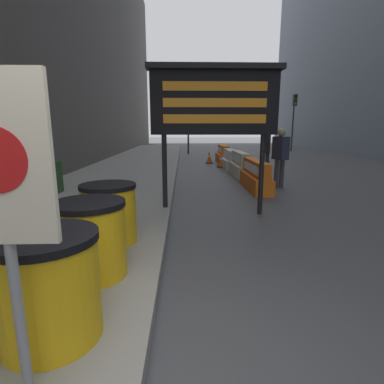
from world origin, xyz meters
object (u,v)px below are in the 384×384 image
barrel_drum_foreground (49,287)px  barrel_drum_back (109,213)px  jersey_barrier_orange_far (256,177)px  traffic_cone_near (209,157)px  barrel_drum_middle (91,239)px  traffic_cone_mid (221,160)px  pedestrian_worker (266,147)px  traffic_light_near_curb (188,114)px  warning_sign (0,186)px  traffic_light_far_side (294,111)px  jersey_barrier_white (231,160)px  jersey_barrier_orange_near (223,155)px  message_board (214,103)px  pedestrian_passerby (280,153)px  jersey_barrier_cream (240,166)px

barrel_drum_foreground → barrel_drum_back: bearing=90.8°
jersey_barrier_orange_far → traffic_cone_near: jersey_barrier_orange_far is taller
barrel_drum_middle → traffic_cone_mid: barrel_drum_middle is taller
pedestrian_worker → traffic_light_near_curb: bearing=-154.3°
warning_sign → pedestrian_worker: bearing=67.2°
barrel_drum_back → traffic_light_far_side: (9.50, 19.26, 2.50)m
jersey_barrier_white → traffic_cone_mid: size_ratio=2.75×
barrel_drum_foreground → warning_sign: bearing=-83.1°
jersey_barrier_orange_near → pedestrian_worker: pedestrian_worker is taller
traffic_cone_mid → traffic_light_far_side: size_ratio=0.16×
warning_sign → message_board: (1.56, 4.43, 0.79)m
jersey_barrier_orange_far → traffic_light_far_side: 16.34m
jersey_barrier_white → pedestrian_passerby: pedestrian_passerby is taller
barrel_drum_foreground → message_board: bearing=67.4°
warning_sign → pedestrian_worker: 10.31m
traffic_cone_near → traffic_cone_mid: traffic_cone_mid is taller
barrel_drum_middle → jersey_barrier_cream: 8.54m
message_board → jersey_barrier_orange_near: bearing=81.3°
barrel_drum_back → traffic_light_near_curb: traffic_light_near_curb is taller
barrel_drum_back → message_board: bearing=49.0°
jersey_barrier_cream → pedestrian_passerby: size_ratio=1.20×
barrel_drum_middle → pedestrian_passerby: (3.87, 5.71, 0.45)m
traffic_cone_near → barrel_drum_back: bearing=-101.9°
pedestrian_worker → traffic_light_far_side: bearing=166.8°
traffic_light_near_curb → traffic_light_far_side: size_ratio=0.88×
barrel_drum_back → jersey_barrier_cream: barrel_drum_back is taller
jersey_barrier_cream → traffic_cone_mid: jersey_barrier_cream is taller
warning_sign → jersey_barrier_white: bearing=75.4°
barrel_drum_foreground → jersey_barrier_white: bearing=74.4°
barrel_drum_back → traffic_light_far_side: size_ratio=0.20×
barrel_drum_middle → traffic_cone_near: size_ratio=1.33×
jersey_barrier_cream → traffic_light_far_side: traffic_light_far_side is taller
barrel_drum_middle → traffic_light_far_side: (9.46, 20.26, 2.50)m
warning_sign → traffic_light_near_curb: size_ratio=0.50×
message_board → traffic_light_far_side: size_ratio=0.68×
jersey_barrier_white → pedestrian_passerby: 4.58m
barrel_drum_foreground → jersey_barrier_orange_far: size_ratio=0.39×
barrel_drum_middle → traffic_cone_near: 12.42m
traffic_cone_near → jersey_barrier_orange_far: bearing=-83.4°
traffic_light_far_side → pedestrian_worker: size_ratio=2.37×
barrel_drum_middle → jersey_barrier_cream: barrel_drum_middle is taller
traffic_light_near_curb → traffic_cone_near: bearing=-80.4°
jersey_barrier_orange_near → traffic_cone_mid: bearing=-99.9°
barrel_drum_back → traffic_light_near_curb: (1.39, 16.98, 2.14)m
message_board → traffic_cone_mid: (1.14, 7.72, -1.90)m
traffic_light_far_side → pedestrian_passerby: (-5.59, -14.55, -2.05)m
jersey_barrier_cream → pedestrian_worker: bearing=0.9°
barrel_drum_foreground → jersey_barrier_orange_far: (3.11, 6.45, -0.21)m
barrel_drum_back → jersey_barrier_cream: 7.63m
barrel_drum_middle → jersey_barrier_white: 10.64m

